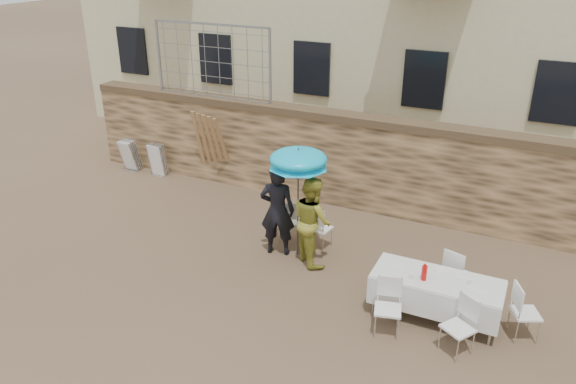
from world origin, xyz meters
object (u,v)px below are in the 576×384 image
at_px(man_suit, 277,210).
at_px(umbrella, 298,162).
at_px(couple_chair_right, 320,227).
at_px(table_chair_front_right, 458,327).
at_px(table_chair_side, 526,312).
at_px(banquet_table, 437,280).
at_px(soda_bottle, 424,273).
at_px(chair_stack_right, 160,158).
at_px(chair_stack_left, 133,153).
at_px(couple_chair_left, 289,220).
at_px(table_chair_back, 457,272).
at_px(woman_dress, 312,220).
at_px(table_chair_front_left, 388,308).

xyz_separation_m(man_suit, umbrella, (0.40, 0.10, 1.06)).
xyz_separation_m(couple_chair_right, table_chair_front_right, (3.14, -2.10, 0.00)).
xyz_separation_m(umbrella, table_chair_side, (4.34, -0.80, -1.53)).
bearing_deg(table_chair_side, banquet_table, 69.32).
relative_size(soda_bottle, chair_stack_right, 0.28).
bearing_deg(man_suit, table_chair_front_right, 142.54).
height_order(table_chair_side, chair_stack_left, table_chair_side).
bearing_deg(couple_chair_right, soda_bottle, 158.03).
bearing_deg(couple_chair_left, couple_chair_right, 160.29).
xyz_separation_m(couple_chair_left, couple_chair_right, (0.70, 0.00, 0.00)).
distance_m(umbrella, banquet_table, 3.33).
bearing_deg(chair_stack_left, table_chair_back, -14.40).
bearing_deg(table_chair_front_right, woman_dress, -173.85).
height_order(couple_chair_left, table_chair_front_right, same).
xyz_separation_m(woman_dress, table_chair_side, (3.99, -0.70, -0.42)).
relative_size(couple_chair_right, chair_stack_right, 1.04).
bearing_deg(woman_dress, chair_stack_right, 18.04).
xyz_separation_m(couple_chair_left, chair_stack_right, (-4.73, 1.81, -0.02)).
relative_size(banquet_table, table_chair_side, 2.19).
relative_size(man_suit, couple_chair_left, 1.98).
bearing_deg(table_chair_back, banquet_table, 94.16).
distance_m(couple_chair_left, soda_bottle, 3.50).
bearing_deg(chair_stack_left, table_chair_front_left, -25.01).
height_order(woman_dress, table_chair_front_left, woman_dress).
bearing_deg(table_chair_front_right, chair_stack_right, -171.75).
distance_m(banquet_table, table_chair_front_left, 0.99).
xyz_separation_m(woman_dress, couple_chair_left, (-0.75, 0.55, -0.42)).
bearing_deg(soda_bottle, chair_stack_left, 159.35).
bearing_deg(man_suit, couple_chair_right, -157.36).
distance_m(banquet_table, table_chair_front_right, 0.94).
distance_m(woman_dress, table_chair_back, 2.82).
distance_m(table_chair_front_right, table_chair_back, 1.58).
bearing_deg(table_chair_front_right, banquet_table, 156.44).
relative_size(chair_stack_left, chair_stack_right, 1.00).
height_order(couple_chair_left, chair_stack_right, couple_chair_left).
height_order(umbrella, banquet_table, umbrella).
distance_m(man_suit, table_chair_side, 4.81).
bearing_deg(umbrella, couple_chair_left, 131.63).
bearing_deg(woman_dress, couple_chair_left, 5.06).
xyz_separation_m(banquet_table, chair_stack_right, (-8.07, 3.15, -0.27)).
bearing_deg(table_chair_front_left, table_chair_front_right, -14.16).
distance_m(couple_chair_right, table_chair_side, 4.23).
bearing_deg(couple_chair_right, banquet_table, 162.53).
height_order(man_suit, table_chair_side, man_suit).
bearing_deg(table_chair_front_left, banquet_table, 37.18).
bearing_deg(chair_stack_right, chair_stack_left, 180.00).
height_order(umbrella, table_chair_side, umbrella).
xyz_separation_m(soda_bottle, table_chair_front_right, (0.70, -0.60, -0.43)).
distance_m(woman_dress, soda_bottle, 2.57).
bearing_deg(couple_chair_right, chair_stack_left, -6.35).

